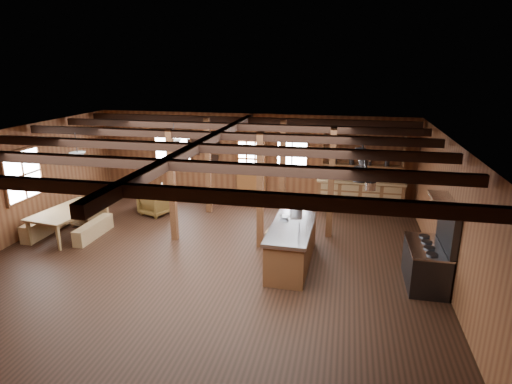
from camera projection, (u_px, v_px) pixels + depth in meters
room at (206, 201)px, 9.28m from camera, size 10.04×9.04×2.84m
ceiling_joists at (207, 142)px, 9.07m from camera, size 9.80×8.82×0.18m
timber_posts at (250, 179)px, 11.12m from camera, size 3.95×2.35×2.80m
back_door at (251, 175)px, 13.59m from camera, size 1.02×0.08×2.15m
window_back_left at (173, 149)px, 13.91m from camera, size 1.32×0.06×1.32m
window_back_right at (292, 154)px, 13.14m from camera, size 1.02×0.06×1.32m
window_left at (23, 175)px, 10.67m from camera, size 0.14×1.24×1.32m
notice_boards at (205, 149)px, 13.68m from camera, size 1.08×0.03×0.90m
back_counter at (360, 192)px, 12.77m from camera, size 2.55×0.60×2.45m
pendant_lamps at (130, 150)px, 10.42m from camera, size 1.86×2.36×0.66m
pot_rack at (363, 165)px, 8.70m from camera, size 0.40×3.00×0.40m
kitchen_island at (292, 243)px, 9.42m from camera, size 0.94×2.52×1.20m
step_stool at (274, 239)px, 10.37m from camera, size 0.45×0.34×0.38m
commercial_range at (429, 257)px, 8.46m from camera, size 0.77×1.44×1.78m
dining_table at (72, 222)px, 11.01m from camera, size 1.35×2.09×0.69m
bench_wall at (47, 225)px, 11.19m from camera, size 0.31×1.64×0.45m
bench_aisle at (94, 230)px, 10.93m from camera, size 0.27×1.45×0.40m
armchair_a at (150, 198)px, 12.96m from camera, size 1.07×1.08×0.74m
armchair_b at (156, 203)px, 12.53m from camera, size 0.98×0.99×0.70m
armchair_c at (89, 213)px, 11.71m from camera, size 0.92×0.93×0.70m
counter_pot at (296, 205)px, 10.20m from camera, size 0.31×0.31×0.19m
bowl at (284, 217)px, 9.59m from camera, size 0.26×0.26×0.06m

